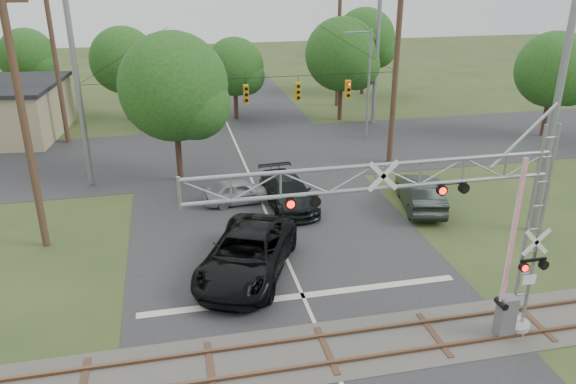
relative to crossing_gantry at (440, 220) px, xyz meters
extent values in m
cube|color=#272729|center=(-3.50, 8.36, -4.81)|extent=(14.00, 90.00, 0.02)
cube|color=#272729|center=(-3.50, 22.36, -4.81)|extent=(90.00, 12.00, 0.02)
cube|color=#47433D|center=(-3.50, 0.36, -4.80)|extent=(90.00, 3.20, 0.05)
cube|color=brown|center=(-3.50, -0.36, -4.73)|extent=(90.00, 0.12, 0.14)
cube|color=brown|center=(-3.50, 1.08, -4.73)|extent=(90.00, 0.12, 0.14)
cylinder|color=gray|center=(3.55, 0.06, -4.66)|extent=(0.97, 0.97, 0.32)
cube|color=silver|center=(3.49, -0.26, -2.51)|extent=(0.48, 0.03, 0.38)
cube|color=slate|center=(2.90, -0.15, -4.02)|extent=(0.59, 0.48, 1.61)
cube|color=red|center=(2.63, -0.15, -0.74)|extent=(0.15, 0.10, 5.37)
cylinder|color=gray|center=(-13.00, 18.36, 0.93)|extent=(0.32, 0.32, 11.50)
cylinder|color=#41271E|center=(6.00, 18.36, 0.93)|extent=(0.36, 0.36, 11.50)
cylinder|color=black|center=(-3.50, 18.36, 1.16)|extent=(19.00, 0.03, 0.03)
cube|color=orange|center=(-9.90, 18.36, 0.21)|extent=(0.30, 0.30, 1.10)
cube|color=orange|center=(-6.70, 18.36, 0.21)|extent=(0.30, 0.30, 1.10)
cube|color=orange|center=(-3.50, 18.36, 0.21)|extent=(0.30, 0.30, 1.10)
cube|color=orange|center=(-0.30, 18.36, 0.21)|extent=(0.30, 0.30, 1.10)
cube|color=orange|center=(2.90, 18.36, 0.21)|extent=(0.30, 0.30, 1.10)
imported|color=black|center=(-5.39, 6.08, -3.86)|extent=(5.73, 7.61, 1.92)
imported|color=black|center=(-2.16, 12.75, -4.02)|extent=(2.73, 5.73, 1.61)
imported|color=gray|center=(-4.66, 13.75, -4.15)|extent=(4.11, 1.93, 1.36)
imported|color=black|center=(4.78, 11.04, -3.97)|extent=(2.87, 5.46, 1.71)
cylinder|color=gray|center=(6.30, 23.80, -0.83)|extent=(0.18, 0.18, 7.99)
cylinder|color=gray|center=(5.41, 23.80, 2.98)|extent=(1.77, 0.11, 0.11)
cube|color=slate|center=(4.52, 23.80, 2.94)|extent=(0.53, 0.22, 0.13)
cylinder|color=#41271E|center=(-15.56, 27.56, 0.72)|extent=(0.34, 0.34, 11.09)
cylinder|color=gray|center=(8.30, 27.70, 1.80)|extent=(0.34, 0.34, 13.25)
cylinder|color=#41271E|center=(-14.30, 10.72, 1.00)|extent=(0.34, 0.34, 11.66)
cube|color=#41271E|center=(-14.30, 10.72, 6.13)|extent=(2.00, 0.12, 0.12)
cylinder|color=gray|center=(9.21, 7.22, 1.94)|extent=(0.34, 0.34, 13.52)
cylinder|color=#41271E|center=(7.16, 34.16, 0.97)|extent=(0.34, 0.34, 11.59)
cylinder|color=#3D261B|center=(-20.02, 39.71, -3.22)|extent=(0.36, 0.36, 3.22)
sphere|color=#1D4413|center=(-20.02, 39.71, -0.29)|extent=(4.97, 4.97, 4.97)
cylinder|color=#3D261B|center=(-11.35, 33.27, -3.07)|extent=(0.36, 0.36, 3.51)
sphere|color=#1D4413|center=(-11.35, 33.27, 0.12)|extent=(5.42, 5.42, 5.42)
cylinder|color=#3D261B|center=(-7.75, 17.97, -2.78)|extent=(0.36, 0.36, 4.08)
sphere|color=#1D4413|center=(-7.75, 17.97, 0.92)|extent=(6.30, 6.30, 6.30)
cylinder|color=#3D261B|center=(-2.51, 31.59, -3.27)|extent=(0.36, 0.36, 3.10)
sphere|color=#1D4413|center=(-2.51, 31.59, -0.45)|extent=(4.79, 4.79, 4.79)
cylinder|color=#3D261B|center=(5.96, 29.40, -2.90)|extent=(0.36, 0.36, 3.85)
sphere|color=#1D4413|center=(5.96, 29.40, 0.59)|extent=(5.94, 5.94, 5.94)
cylinder|color=#3D261B|center=(11.09, 38.37, -2.91)|extent=(0.36, 0.36, 3.83)
sphere|color=#1D4413|center=(11.09, 38.37, 0.58)|extent=(5.92, 5.92, 5.92)
cylinder|color=#3D261B|center=(19.76, 21.55, -3.03)|extent=(0.36, 0.36, 3.58)
sphere|color=#1D4413|center=(19.76, 21.55, 0.22)|extent=(5.53, 5.53, 5.53)
camera|label=1|loc=(-8.20, -14.74, 7.66)|focal=35.00mm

